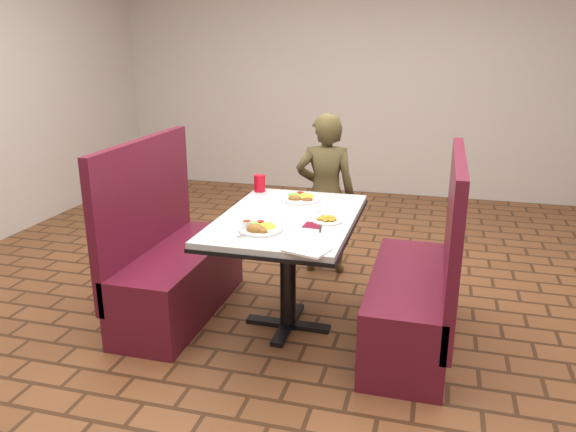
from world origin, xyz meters
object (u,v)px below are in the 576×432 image
(plantain_plate, at_px, (327,220))
(near_dinner_plate, at_px, (259,226))
(dining_table, at_px, (288,231))
(red_tumbler, at_px, (260,183))
(diner_person, at_px, (325,194))
(booth_bench_right, at_px, (417,294))
(booth_bench_left, at_px, (173,267))
(far_dinner_plate, at_px, (301,196))

(plantain_plate, bearing_deg, near_dinner_plate, -141.89)
(dining_table, xyz_separation_m, red_tumbler, (-0.35, 0.51, 0.16))
(plantain_plate, bearing_deg, diner_person, 101.96)
(booth_bench_right, xyz_separation_m, red_tumbler, (-1.14, 0.51, 0.48))
(dining_table, bearing_deg, booth_bench_right, 0.00)
(booth_bench_left, height_order, booth_bench_right, same)
(plantain_plate, xyz_separation_m, red_tumbler, (-0.60, 0.56, 0.05))
(far_dinner_plate, height_order, red_tumbler, red_tumbler)
(near_dinner_plate, xyz_separation_m, red_tumbler, (-0.26, 0.82, 0.03))
(dining_table, height_order, red_tumbler, red_tumbler)
(far_dinner_plate, height_order, plantain_plate, far_dinner_plate)
(booth_bench_left, xyz_separation_m, red_tumbler, (0.45, 0.51, 0.48))
(far_dinner_plate, bearing_deg, plantain_plate, -57.72)
(dining_table, height_order, far_dinner_plate, far_dinner_plate)
(dining_table, relative_size, far_dinner_plate, 4.60)
(diner_person, distance_m, far_dinner_plate, 0.63)
(dining_table, xyz_separation_m, booth_bench_right, (0.80, 0.00, -0.32))
(dining_table, relative_size, booth_bench_left, 1.01)
(dining_table, height_order, booth_bench_right, booth_bench_right)
(dining_table, distance_m, near_dinner_plate, 0.34)
(dining_table, distance_m, diner_person, 0.98)
(plantain_plate, bearing_deg, far_dinner_plate, 122.28)
(booth_bench_left, bearing_deg, dining_table, 0.00)
(dining_table, relative_size, booth_bench_right, 1.01)
(dining_table, distance_m, red_tumbler, 0.63)
(near_dinner_plate, bearing_deg, red_tumbler, 107.88)
(booth_bench_left, distance_m, far_dinner_plate, 0.98)
(plantain_plate, bearing_deg, dining_table, 169.37)
(booth_bench_right, relative_size, plantain_plate, 6.60)
(diner_person, bearing_deg, near_dinner_plate, 76.10)
(plantain_plate, height_order, red_tumbler, red_tumbler)
(dining_table, bearing_deg, far_dinner_plate, 91.77)
(booth_bench_right, relative_size, diner_person, 0.95)
(booth_bench_left, xyz_separation_m, near_dinner_plate, (0.72, -0.31, 0.45))
(booth_bench_right, bearing_deg, diner_person, 127.89)
(booth_bench_right, xyz_separation_m, plantain_plate, (-0.55, -0.05, 0.43))
(diner_person, height_order, near_dinner_plate, diner_person)
(diner_person, relative_size, far_dinner_plate, 4.78)
(diner_person, xyz_separation_m, far_dinner_plate, (-0.04, -0.62, 0.14))
(far_dinner_plate, distance_m, plantain_plate, 0.49)
(red_tumbler, bearing_deg, far_dinner_plate, -22.68)
(diner_person, relative_size, red_tumbler, 10.63)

